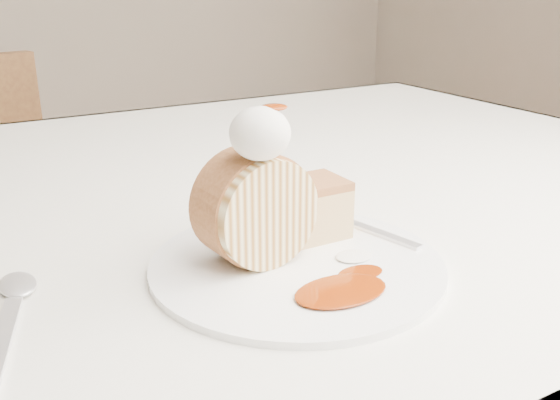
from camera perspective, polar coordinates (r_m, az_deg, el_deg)
table at (r=0.73m, az=-9.79°, el=-5.98°), size 1.40×0.90×0.75m
plate at (r=0.51m, az=1.55°, el=-5.90°), size 0.24×0.24×0.01m
roulade_slice at (r=0.49m, az=-2.24°, el=-0.77°), size 0.09×0.06×0.09m
cake_chunk at (r=0.55m, az=3.07°, el=-1.04°), size 0.05×0.05×0.04m
whipped_cream at (r=0.46m, az=-1.84°, el=6.10°), size 0.05×0.05×0.04m
caramel_drizzle at (r=0.46m, az=-0.65°, el=9.08°), size 0.02×0.02×0.01m
caramel_pool at (r=0.46m, az=5.58°, el=-8.24°), size 0.07×0.05×0.00m
fork at (r=0.57m, az=8.50°, el=-2.80°), size 0.05×0.14×0.00m
spoon at (r=0.44m, az=-24.25°, el=-12.26°), size 0.07×0.16×0.00m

